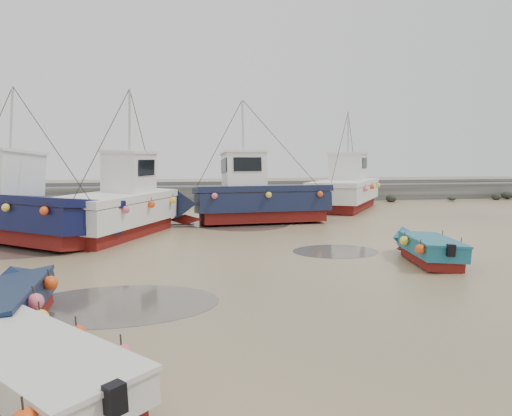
# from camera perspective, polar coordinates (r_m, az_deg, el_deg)

# --- Properties ---
(ground) EXTENTS (120.00, 120.00, 0.00)m
(ground) POSITION_cam_1_polar(r_m,az_deg,el_deg) (15.47, -1.43, -6.77)
(ground) COLOR tan
(ground) RESTS_ON ground
(seawall) EXTENTS (60.00, 4.92, 1.50)m
(seawall) POSITION_cam_1_polar(r_m,az_deg,el_deg) (37.08, -6.64, 1.64)
(seawall) COLOR slate
(seawall) RESTS_ON ground
(puddle_a) EXTENTS (4.78, 4.78, 0.01)m
(puddle_a) POSITION_cam_1_polar(r_m,az_deg,el_deg) (12.15, -15.70, -10.55)
(puddle_a) COLOR #514941
(puddle_a) RESTS_ON ground
(puddle_b) EXTENTS (3.11, 3.11, 0.01)m
(puddle_b) POSITION_cam_1_polar(r_m,az_deg,el_deg) (18.18, 9.07, -4.90)
(puddle_b) COLOR #514941
(puddle_b) RESTS_ON ground
(puddle_c) EXTENTS (4.38, 4.38, 0.01)m
(puddle_c) POSITION_cam_1_polar(r_m,az_deg,el_deg) (20.08, -25.34, -4.37)
(puddle_c) COLOR #514941
(puddle_c) RESTS_ON ground
(puddle_d) EXTENTS (5.10, 5.10, 0.01)m
(puddle_d) POSITION_cam_1_polar(r_m,az_deg,el_deg) (25.63, -1.82, -1.66)
(puddle_d) COLOR #514941
(puddle_d) RESTS_ON ground
(dinghy_0) EXTENTS (4.36, 5.16, 1.43)m
(dinghy_0) POSITION_cam_1_polar(r_m,az_deg,el_deg) (8.12, -24.92, -15.29)
(dinghy_0) COLOR maroon
(dinghy_0) RESTS_ON ground
(dinghy_1) EXTENTS (2.08, 5.78, 1.43)m
(dinghy_1) POSITION_cam_1_polar(r_m,az_deg,el_deg) (11.22, -26.48, -9.44)
(dinghy_1) COLOR maroon
(dinghy_1) RESTS_ON ground
(dinghy_2) EXTENTS (2.17, 5.06, 1.43)m
(dinghy_2) POSITION_cam_1_polar(r_m,az_deg,el_deg) (17.07, 18.93, -3.94)
(dinghy_2) COLOR maroon
(dinghy_2) RESTS_ON ground
(cabin_boat_0) EXTENTS (9.51, 8.24, 6.22)m
(cabin_boat_0) POSITION_cam_1_polar(r_m,az_deg,el_deg) (22.24, -26.17, -0.07)
(cabin_boat_0) COLOR maroon
(cabin_boat_0) RESTS_ON ground
(cabin_boat_1) EXTENTS (5.53, 9.42, 6.22)m
(cabin_boat_1) POSITION_cam_1_polar(r_m,az_deg,el_deg) (22.19, -14.74, 0.44)
(cabin_boat_1) COLOR maroon
(cabin_boat_1) RESTS_ON ground
(cabin_boat_2) EXTENTS (9.94, 3.19, 6.22)m
(cabin_boat_2) POSITION_cam_1_polar(r_m,az_deg,el_deg) (25.13, -0.61, 1.27)
(cabin_boat_2) COLOR maroon
(cabin_boat_2) RESTS_ON ground
(cabin_boat_3) EXTENTS (7.31, 9.72, 6.22)m
(cabin_boat_3) POSITION_cam_1_polar(r_m,az_deg,el_deg) (32.97, 10.34, 2.26)
(cabin_boat_3) COLOR maroon
(cabin_boat_3) RESTS_ON ground
(person) EXTENTS (0.74, 0.70, 1.70)m
(person) POSITION_cam_1_polar(r_m,az_deg,el_deg) (23.26, -18.20, -2.76)
(person) COLOR #191E33
(person) RESTS_ON ground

